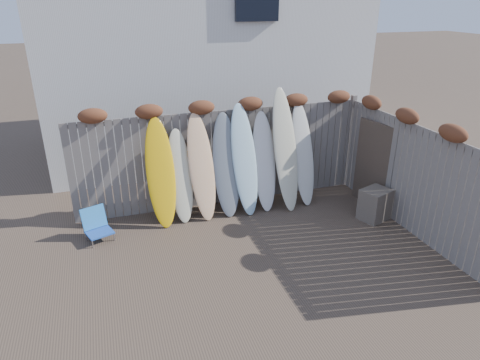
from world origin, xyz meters
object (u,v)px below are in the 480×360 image
object	(u,v)px
surfboard_0	(161,173)
wooden_crate	(375,204)
beach_chair	(97,225)
lattice_panel	(377,167)

from	to	relation	value
surfboard_0	wooden_crate	bearing A→B (deg)	-16.41
surfboard_0	beach_chair	bearing A→B (deg)	-166.83
lattice_panel	surfboard_0	xyz separation A→B (m)	(-4.28, 0.72, 0.13)
wooden_crate	lattice_panel	world-z (taller)	lattice_panel
lattice_panel	surfboard_0	bearing A→B (deg)	159.68
lattice_panel	wooden_crate	bearing A→B (deg)	-133.46
beach_chair	lattice_panel	distance (m)	5.58
wooden_crate	surfboard_0	size ratio (longest dim) A/B	0.30
beach_chair	wooden_crate	size ratio (longest dim) A/B	0.94
beach_chair	lattice_panel	world-z (taller)	lattice_panel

